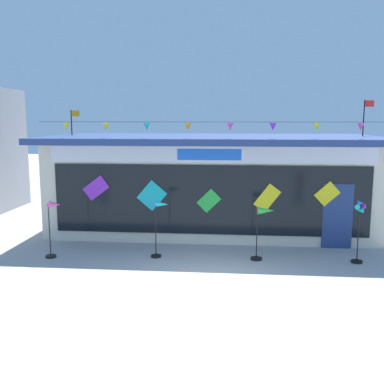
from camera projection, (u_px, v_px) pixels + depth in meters
ground_plane at (207, 286)px, 10.65m from camera, size 80.00×80.00×0.00m
kite_shop_building at (213, 181)px, 16.22m from camera, size 11.35×5.66×4.60m
wind_spinner_far_left at (53, 220)px, 12.67m from camera, size 0.53×0.31×1.65m
wind_spinner_left at (159, 221)px, 12.70m from camera, size 0.52×0.29×1.65m
wind_spinner_center_left at (263, 222)px, 12.45m from camera, size 0.65×0.33×1.53m
wind_spinner_center_right at (359, 224)px, 12.18m from camera, size 0.35×0.31×1.76m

